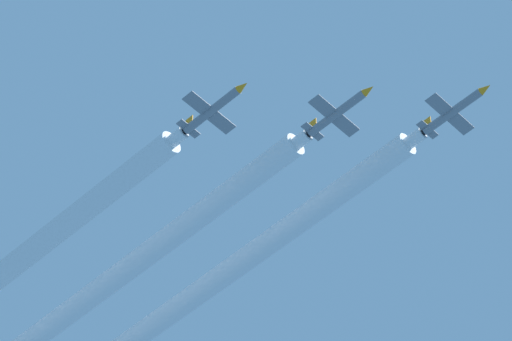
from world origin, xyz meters
TOP-DOWN VIEW (x-y plane):
  - jet_lead at (-10.73, 9.60)m, footprint 7.27×10.58m
  - jet_second_echelon at (-0.23, 0.38)m, footprint 7.27×10.58m
  - jet_third_echelon at (11.34, -8.85)m, footprint 7.27×10.58m
  - smoke_trail_lead at (-10.73, -26.66)m, footprint 3.04×62.81m
  - smoke_trail_second_echelon at (-0.23, -30.87)m, footprint 3.04×52.77m
  - smoke_trail_third_echelon at (11.34, -42.12)m, footprint 3.04×56.82m

SIDE VIEW (x-z plane):
  - smoke_trail_third_echelon at x=11.34m, z-range 148.78..151.82m
  - jet_third_echelon at x=11.34m, z-range 149.05..151.60m
  - smoke_trail_second_echelon at x=-0.23m, z-range 150.64..153.68m
  - jet_second_echelon at x=-0.23m, z-range 150.91..153.45m
  - smoke_trail_lead at x=-10.73m, z-range 152.42..155.46m
  - jet_lead at x=-10.73m, z-range 152.69..155.23m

